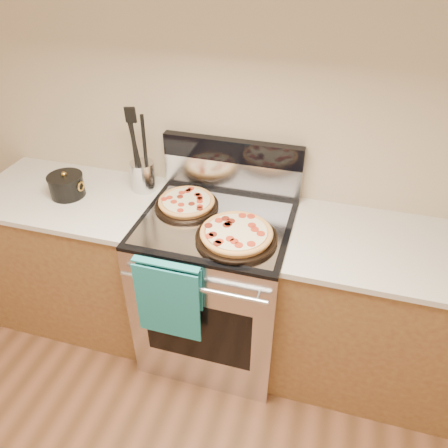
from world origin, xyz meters
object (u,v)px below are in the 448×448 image
(pepperoni_pizza_front, at_px, (236,235))
(utensil_crock, at_px, (143,176))
(range_body, at_px, (217,288))
(pepperoni_pizza_back, at_px, (187,203))
(saucepan, at_px, (67,186))

(pepperoni_pizza_front, distance_m, utensil_crock, 0.70)
(range_body, bearing_deg, utensil_crock, 157.71)
(pepperoni_pizza_back, distance_m, pepperoni_pizza_front, 0.38)
(range_body, height_order, pepperoni_pizza_front, pepperoni_pizza_front)
(pepperoni_pizza_back, height_order, utensil_crock, utensil_crock)
(pepperoni_pizza_back, distance_m, saucepan, 0.68)
(range_body, height_order, utensil_crock, utensil_crock)
(range_body, height_order, pepperoni_pizza_back, pepperoni_pizza_back)
(range_body, xyz_separation_m, saucepan, (-0.85, 0.02, 0.52))
(pepperoni_pizza_back, xyz_separation_m, saucepan, (-0.67, -0.05, 0.02))
(pepperoni_pizza_front, height_order, utensil_crock, utensil_crock)
(pepperoni_pizza_back, distance_m, utensil_crock, 0.33)
(pepperoni_pizza_back, height_order, pepperoni_pizza_front, pepperoni_pizza_front)
(range_body, xyz_separation_m, utensil_crock, (-0.48, 0.20, 0.54))
(pepperoni_pizza_back, bearing_deg, pepperoni_pizza_front, -31.92)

